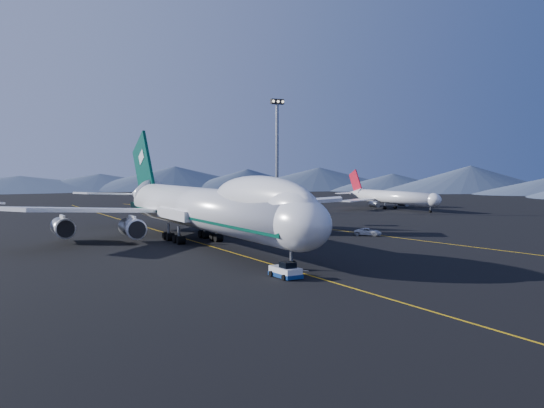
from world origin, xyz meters
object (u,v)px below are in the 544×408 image
boeing_747 (205,207)px  pushback_tug (285,272)px  second_jet (391,197)px  service_van (368,232)px  floodlight_mast (277,156)px

boeing_747 → pushback_tug: size_ratio=17.31×
second_jet → service_van: second_jet is taller
pushback_tug → second_jet: 111.96m
second_jet → boeing_747: bearing=-169.7°
boeing_747 → service_van: bearing=-4.5°
boeing_747 → pushback_tug: 30.98m
boeing_747 → service_van: size_ratio=15.29×
pushback_tug → second_jet: bearing=42.2°
floodlight_mast → second_jet: bearing=-4.0°
pushback_tug → floodlight_mast: floodlight_mast is taller
pushback_tug → service_van: 43.30m
second_jet → service_van: bearing=-154.7°
service_van → floodlight_mast: (11.05, 52.74, 14.35)m
pushback_tug → service_van: bearing=38.2°
pushback_tug → floodlight_mast: bearing=59.2°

